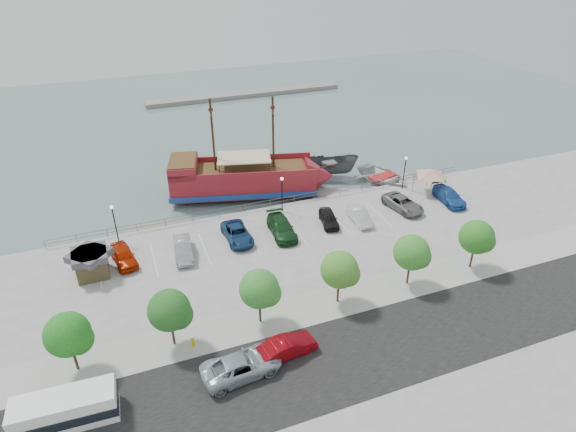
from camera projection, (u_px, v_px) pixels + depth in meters
name	position (u px, v px, depth m)	size (l,w,h in m)	color
ground	(304.00, 248.00, 50.45)	(160.00, 160.00, 0.00)	slate
land_slab	(420.00, 402.00, 33.32)	(100.00, 58.00, 1.20)	gray
street	(383.00, 346.00, 37.04)	(100.00, 8.00, 0.04)	black
sidewalk	(348.00, 298.00, 41.88)	(100.00, 4.00, 0.05)	#9B9B94
seawall_railing	(278.00, 202.00, 55.97)	(50.00, 0.06, 1.00)	#5B5D5F
far_shore	(246.00, 94.00, 97.68)	(40.00, 3.00, 0.80)	gray
pirate_ship	(255.00, 179.00, 59.83)	(21.03, 10.43, 13.02)	maroon
patrol_boat	(329.00, 168.00, 64.38)	(2.85, 7.57, 2.93)	#48494B
speedboat	(383.00, 178.00, 63.02)	(5.62, 7.86, 1.63)	silver
dock_west	(160.00, 228.00, 53.59)	(6.97, 1.99, 0.40)	gray
dock_mid	(343.00, 194.00, 60.56)	(7.64, 2.18, 0.44)	gray
dock_east	(394.00, 184.00, 62.86)	(7.00, 2.00, 0.40)	gray
shed	(91.00, 263.00, 44.19)	(3.16, 3.16, 2.53)	#4D3E26
canopy_tent	(431.00, 169.00, 57.68)	(5.28, 5.28, 3.58)	slate
street_van	(242.00, 365.00, 34.34)	(2.69, 5.84, 1.62)	#99A5B0
street_sedan	(287.00, 347.00, 35.94)	(1.62, 4.63, 1.53)	maroon
shuttle_bus	(65.00, 410.00, 30.76)	(6.54, 2.57, 2.27)	white
fire_hydrant	(193.00, 342.00, 36.81)	(0.29, 0.29, 0.82)	#CAB800
lamp_post_left	(114.00, 217.00, 48.17)	(0.36, 0.36, 4.28)	black
lamp_post_mid	(282.00, 188.00, 53.70)	(0.36, 0.36, 4.28)	black
lamp_post_right	(405.00, 167.00, 58.63)	(0.36, 0.36, 4.28)	black
tree_a	(70.00, 336.00, 33.44)	(3.30, 3.20, 5.00)	#473321
tree_b	(171.00, 311.00, 35.59)	(3.30, 3.20, 5.00)	#473321
tree_c	(261.00, 290.00, 37.74)	(3.30, 3.20, 5.00)	#473321
tree_d	(341.00, 271.00, 39.90)	(3.30, 3.20, 5.00)	#473321
tree_e	(413.00, 254.00, 42.05)	(3.30, 3.20, 5.00)	#473321
tree_f	(478.00, 238.00, 44.20)	(3.30, 3.20, 5.00)	#473321
parked_car_a	(123.00, 256.00, 46.13)	(1.87, 4.65, 1.59)	#B62202
parked_car_b	(183.00, 249.00, 47.11)	(1.67, 4.80, 1.58)	#9CA5B1
parked_car_c	(237.00, 234.00, 49.63)	(2.42, 5.25, 1.46)	navy
parked_car_d	(282.00, 228.00, 50.52)	(2.27, 5.58, 1.62)	#16401B
parked_car_e	(329.00, 218.00, 52.38)	(1.68, 4.17, 1.42)	black
parked_car_f	(359.00, 216.00, 52.83)	(1.52, 4.35, 1.43)	silver
parked_car_g	(403.00, 204.00, 55.18)	(2.47, 5.35, 1.49)	slate
parked_car_h	(449.00, 196.00, 56.71)	(2.15, 5.29, 1.53)	#214E9B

